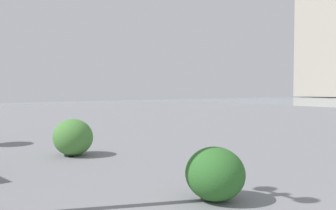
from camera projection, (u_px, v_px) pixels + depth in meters
name	position (u px, v px, depth m)	size (l,w,h in m)	color
bollard_mid	(67.00, 140.00, 8.17)	(0.13, 0.13, 0.74)	#232328
shrub_low	(215.00, 174.00, 4.98)	(0.86, 0.78, 0.73)	#2D6628
shrub_round	(73.00, 137.00, 8.34)	(0.98, 0.88, 0.83)	#477F38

